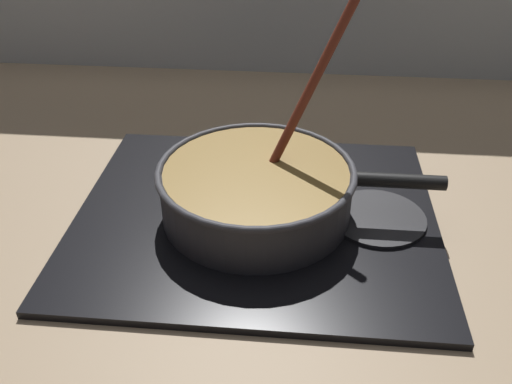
% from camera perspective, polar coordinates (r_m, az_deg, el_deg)
% --- Properties ---
extents(ground, '(2.40, 1.60, 0.04)m').
position_cam_1_polar(ground, '(0.77, -5.76, -10.70)').
color(ground, '#9E8466').
extents(hob_plate, '(0.56, 0.48, 0.01)m').
position_cam_1_polar(hob_plate, '(0.87, 0.00, -2.47)').
color(hob_plate, black).
rests_on(hob_plate, ground).
extents(burner_ring, '(0.18, 0.18, 0.01)m').
position_cam_1_polar(burner_ring, '(0.86, 0.00, -1.93)').
color(burner_ring, '#592D0C').
rests_on(burner_ring, hob_plate).
extents(spare_burner, '(0.15, 0.15, 0.01)m').
position_cam_1_polar(spare_burner, '(0.87, 12.48, -2.61)').
color(spare_burner, '#262628').
rests_on(spare_burner, hob_plate).
extents(cooking_pan, '(0.43, 0.30, 0.32)m').
position_cam_1_polar(cooking_pan, '(0.84, 0.08, 0.31)').
color(cooking_pan, '#38383D').
rests_on(cooking_pan, hob_plate).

